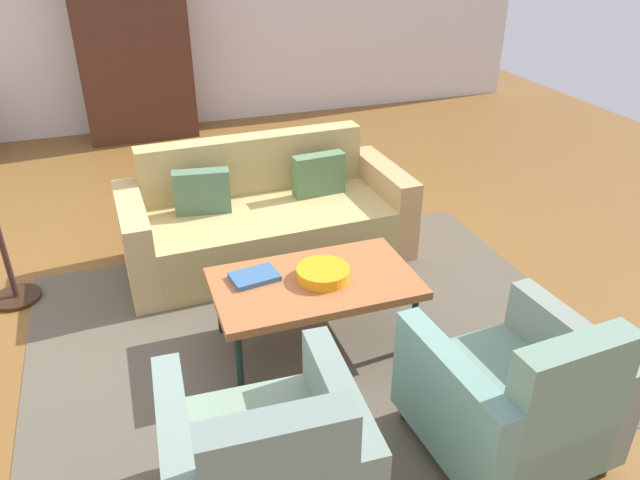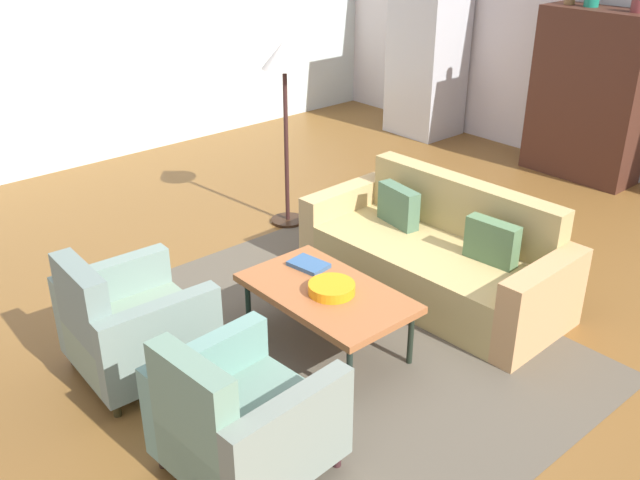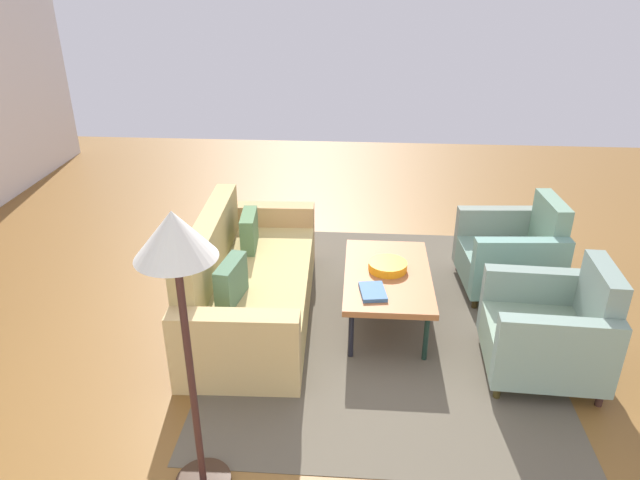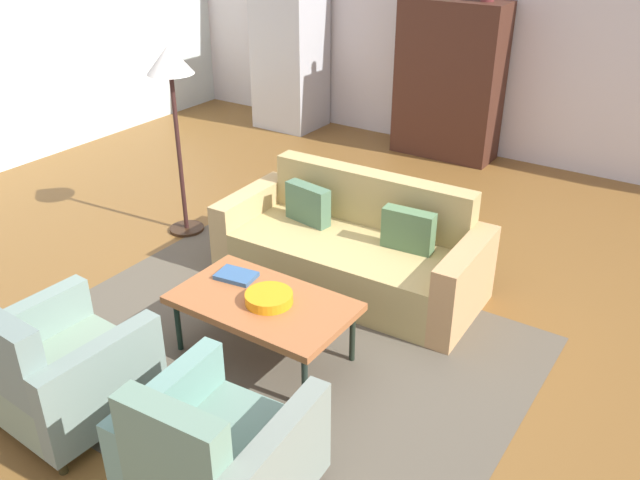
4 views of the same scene
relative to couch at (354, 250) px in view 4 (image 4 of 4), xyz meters
The scene contains 12 objects.
ground_plane 0.53m from the couch, 107.57° to the right, with size 10.84×10.84×0.00m, color brown.
wall_back 3.69m from the couch, 92.20° to the left, with size 9.03×0.12×2.80m, color silver.
area_rug 1.17m from the couch, 89.86° to the right, with size 3.40×2.60×0.01m, color brown.
couch is the anchor object (origin of this frame).
coffee_table 1.19m from the couch, 89.87° to the right, with size 1.20×0.70×0.45m.
armchair_left 2.43m from the couch, 104.31° to the right, with size 0.84×0.84×0.88m.
armchair_right 2.43m from the couch, 75.52° to the right, with size 0.85×0.85×0.88m.
fruit_bowl 1.20m from the couch, 87.29° to the right, with size 0.32×0.32×0.07m, color orange.
book_stack 1.12m from the couch, 107.25° to the right, with size 0.30×0.22×0.03m.
cabinet 3.30m from the couch, 101.42° to the left, with size 1.20×0.51×1.80m.
refrigerator 4.23m from the couch, 132.84° to the left, with size 0.80×0.73×1.85m.
floor_lamp 2.13m from the couch, behind, with size 0.40×0.40×1.72m.
Camera 4 is at (2.52, -3.65, 2.84)m, focal length 37.43 mm.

